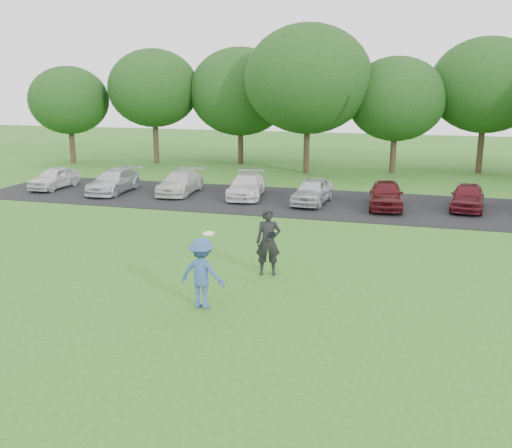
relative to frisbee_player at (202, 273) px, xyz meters
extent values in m
plane|color=#30661D|center=(0.39, -0.11, -0.87)|extent=(100.00, 100.00, 0.00)
cube|color=black|center=(0.39, 12.89, -0.86)|extent=(32.00, 6.50, 0.03)
imported|color=#37579B|center=(0.00, 0.00, 0.00)|extent=(1.16, 0.71, 1.74)
cylinder|color=white|center=(0.28, -0.22, 1.07)|extent=(0.27, 0.27, 0.05)
imported|color=black|center=(0.91, 2.80, 0.09)|extent=(0.79, 0.62, 1.92)
cube|color=black|center=(1.09, 2.62, 0.37)|extent=(0.16, 0.13, 0.10)
imported|color=silver|center=(-13.00, 12.75, -0.30)|extent=(1.32, 3.19, 1.08)
imported|color=silver|center=(-9.53, 12.62, -0.29)|extent=(1.66, 3.82, 1.09)
imported|color=silver|center=(-6.26, 13.25, -0.31)|extent=(1.69, 3.77, 1.07)
imported|color=silver|center=(-2.87, 13.24, -0.30)|extent=(2.07, 3.94, 1.09)
imported|color=silver|center=(0.38, 12.67, -0.28)|extent=(1.63, 3.42, 1.13)
imported|color=#4B1015|center=(3.60, 12.61, -0.25)|extent=(1.64, 3.58, 1.19)
imported|color=#55121C|center=(6.97, 13.24, -0.28)|extent=(1.68, 3.42, 1.12)
cylinder|color=#38281C|center=(-17.61, 21.49, 0.23)|extent=(0.36, 0.36, 2.20)
ellipsoid|color=#214C19|center=(-17.61, 21.49, 3.28)|extent=(5.20, 5.20, 4.42)
cylinder|color=#38281C|center=(-12.11, 22.89, 0.48)|extent=(0.36, 0.36, 2.70)
ellipsoid|color=#214C19|center=(-12.11, 22.89, 4.06)|extent=(5.94, 5.94, 5.05)
cylinder|color=#38281C|center=(-6.61, 24.29, 0.23)|extent=(0.36, 0.36, 2.20)
ellipsoid|color=#214C19|center=(-6.61, 24.29, 3.83)|extent=(6.68, 6.68, 5.68)
cylinder|color=#38281C|center=(-1.61, 21.49, 0.48)|extent=(0.36, 0.36, 2.70)
ellipsoid|color=#214C19|center=(-1.61, 21.49, 4.61)|extent=(7.42, 7.42, 6.31)
cylinder|color=#38281C|center=(3.39, 22.89, 0.23)|extent=(0.36, 0.36, 2.20)
ellipsoid|color=#214C19|center=(3.39, 22.89, 3.49)|extent=(5.76, 5.76, 4.90)
cylinder|color=#38281C|center=(8.39, 24.29, 0.48)|extent=(0.36, 0.36, 2.70)
ellipsoid|color=#214C19|center=(8.39, 24.29, 4.27)|extent=(6.50, 6.50, 5.53)
camera|label=1|loc=(4.80, -12.14, 4.47)|focal=40.00mm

